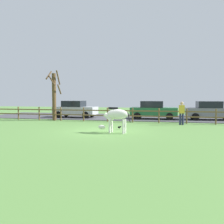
# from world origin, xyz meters

# --- Properties ---
(ground_plane) EXTENTS (60.00, 60.00, 0.00)m
(ground_plane) POSITION_xyz_m (0.00, 0.00, 0.00)
(ground_plane) COLOR #5B8C42
(parking_asphalt) EXTENTS (28.00, 7.40, 0.05)m
(parking_asphalt) POSITION_xyz_m (0.00, 9.30, 0.03)
(parking_asphalt) COLOR #47474C
(parking_asphalt) RESTS_ON ground_plane
(paddock_fence) EXTENTS (20.16, 0.11, 1.12)m
(paddock_fence) POSITION_xyz_m (-0.98, 5.00, 0.64)
(paddock_fence) COLOR brown
(paddock_fence) RESTS_ON ground_plane
(bare_tree) EXTENTS (1.12, 1.07, 4.17)m
(bare_tree) POSITION_xyz_m (-5.62, 5.11, 2.14)
(bare_tree) COLOR #513A23
(bare_tree) RESTS_ON ground_plane
(zebra) EXTENTS (1.92, 0.72, 1.41)m
(zebra) POSITION_xyz_m (0.93, -0.60, 0.93)
(zebra) COLOR white
(zebra) RESTS_ON ground_plane
(crow_on_grass) EXTENTS (0.21, 0.10, 0.20)m
(crow_on_grass) POSITION_xyz_m (0.80, 0.97, 0.13)
(crow_on_grass) COLOR black
(crow_on_grass) RESTS_ON ground_plane
(parked_car_grey) EXTENTS (4.10, 2.08, 1.56)m
(parked_car_grey) POSITION_xyz_m (7.15, 8.13, 0.84)
(parked_car_grey) COLOR slate
(parked_car_grey) RESTS_ON parking_asphalt
(parked_car_silver) EXTENTS (4.04, 1.96, 1.56)m
(parked_car_silver) POSITION_xyz_m (-4.85, 7.75, 0.84)
(parked_car_silver) COLOR #B7BABF
(parked_car_silver) RESTS_ON parking_asphalt
(parked_car_green) EXTENTS (4.02, 1.92, 1.56)m
(parked_car_green) POSITION_xyz_m (2.45, 7.83, 0.84)
(parked_car_green) COLOR #236B38
(parked_car_green) RESTS_ON parking_asphalt
(visitor_near_fence) EXTENTS (0.40, 0.29, 1.64)m
(visitor_near_fence) POSITION_xyz_m (4.63, 4.12, 0.91)
(visitor_near_fence) COLOR #232847
(visitor_near_fence) RESTS_ON ground_plane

